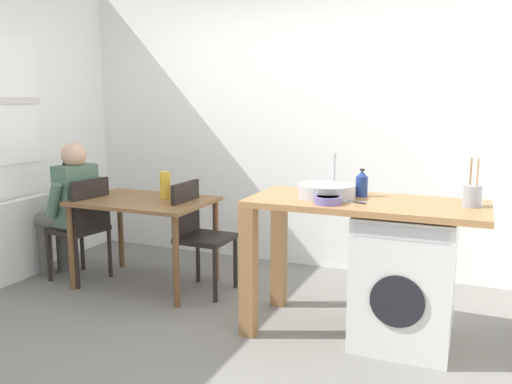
# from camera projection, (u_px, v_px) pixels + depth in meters

# --- Properties ---
(ground_plane) EXTENTS (5.46, 5.46, 0.00)m
(ground_plane) POSITION_uv_depth(u_px,v_px,m) (204.00, 332.00, 3.62)
(ground_plane) COLOR slate
(wall_back) EXTENTS (4.60, 0.10, 2.70)m
(wall_back) POSITION_uv_depth(u_px,v_px,m) (290.00, 122.00, 4.98)
(wall_back) COLOR white
(wall_back) RESTS_ON ground_plane
(radiator) EXTENTS (0.10, 0.80, 0.70)m
(radiator) POSITION_uv_depth(u_px,v_px,m) (13.00, 241.00, 4.60)
(radiator) COLOR white
(radiator) RESTS_ON ground_plane
(dining_table) EXTENTS (1.10, 0.76, 0.74)m
(dining_table) POSITION_uv_depth(u_px,v_px,m) (144.00, 211.00, 4.44)
(dining_table) COLOR brown
(dining_table) RESTS_ON ground_plane
(chair_person_seat) EXTENTS (0.46, 0.46, 0.90)m
(chair_person_seat) POSITION_uv_depth(u_px,v_px,m) (84.00, 224.00, 4.58)
(chair_person_seat) COLOR black
(chair_person_seat) RESTS_ON ground_plane
(chair_opposite) EXTENTS (0.41, 0.41, 0.90)m
(chair_opposite) POSITION_uv_depth(u_px,v_px,m) (197.00, 230.00, 4.33)
(chair_opposite) COLOR black
(chair_opposite) RESTS_ON ground_plane
(seated_person) EXTENTS (0.53, 0.53, 1.20)m
(seated_person) POSITION_uv_depth(u_px,v_px,m) (70.00, 203.00, 4.63)
(seated_person) COLOR #595651
(seated_person) RESTS_ON ground_plane
(kitchen_counter) EXTENTS (1.50, 0.68, 0.92)m
(kitchen_counter) POSITION_uv_depth(u_px,v_px,m) (333.00, 222.00, 3.53)
(kitchen_counter) COLOR #9E7042
(kitchen_counter) RESTS_ON ground_plane
(washing_machine) EXTENTS (0.60, 0.61, 0.86)m
(washing_machine) POSITION_uv_depth(u_px,v_px,m) (404.00, 279.00, 3.40)
(washing_machine) COLOR silver
(washing_machine) RESTS_ON ground_plane
(sink_basin) EXTENTS (0.38, 0.38, 0.09)m
(sink_basin) POSITION_uv_depth(u_px,v_px,m) (327.00, 191.00, 3.51)
(sink_basin) COLOR #9EA0A5
(sink_basin) RESTS_ON kitchen_counter
(tap) EXTENTS (0.02, 0.02, 0.28)m
(tap) POSITION_uv_depth(u_px,v_px,m) (334.00, 173.00, 3.66)
(tap) COLOR #B2B2B7
(tap) RESTS_ON kitchen_counter
(bottle_tall_green) EXTENTS (0.08, 0.08, 0.19)m
(bottle_tall_green) POSITION_uv_depth(u_px,v_px,m) (362.00, 184.00, 3.56)
(bottle_tall_green) COLOR navy
(bottle_tall_green) RESTS_ON kitchen_counter
(mixing_bowl) EXTENTS (0.18, 0.18, 0.05)m
(mixing_bowl) POSITION_uv_depth(u_px,v_px,m) (328.00, 200.00, 3.31)
(mixing_bowl) COLOR slate
(mixing_bowl) RESTS_ON kitchen_counter
(utensil_crock) EXTENTS (0.11, 0.11, 0.30)m
(utensil_crock) POSITION_uv_depth(u_px,v_px,m) (472.00, 195.00, 3.22)
(utensil_crock) COLOR gray
(utensil_crock) RESTS_ON kitchen_counter
(vase) EXTENTS (0.09, 0.09, 0.23)m
(vase) POSITION_uv_depth(u_px,v_px,m) (165.00, 185.00, 4.44)
(vase) COLOR gold
(vase) RESTS_ON dining_table
(scissors) EXTENTS (0.15, 0.06, 0.01)m
(scissors) POSITION_uv_depth(u_px,v_px,m) (355.00, 202.00, 3.35)
(scissors) COLOR #B2B2B7
(scissors) RESTS_ON kitchen_counter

